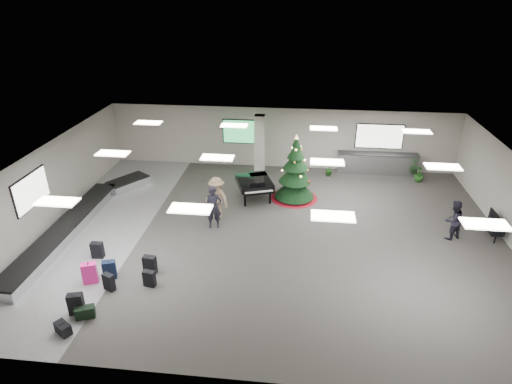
# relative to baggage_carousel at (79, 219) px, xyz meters

# --- Properties ---
(ground) EXTENTS (18.00, 18.00, 0.00)m
(ground) POSITION_rel_baggage_carousel_xyz_m (7.84, 0.08, -0.21)
(ground) COLOR #3D3B37
(ground) RESTS_ON ground
(room_envelope) EXTENTS (18.02, 14.02, 3.21)m
(room_envelope) POSITION_rel_baggage_carousel_xyz_m (7.46, 0.75, 2.12)
(room_envelope) COLOR #AAA69C
(room_envelope) RESTS_ON ground
(baggage_carousel) EXTENTS (2.28, 9.71, 0.43)m
(baggage_carousel) POSITION_rel_baggage_carousel_xyz_m (0.00, 0.00, 0.00)
(baggage_carousel) COLOR silver
(baggage_carousel) RESTS_ON ground
(service_counter) EXTENTS (4.05, 0.65, 1.08)m
(service_counter) POSITION_rel_baggage_carousel_xyz_m (12.84, 6.73, 0.33)
(service_counter) COLOR silver
(service_counter) RESTS_ON ground
(suitcase_0) EXTENTS (0.49, 0.35, 0.71)m
(suitcase_0) POSITION_rel_baggage_carousel_xyz_m (2.46, -5.05, 0.13)
(suitcase_0) COLOR black
(suitcase_0) RESTS_ON ground
(suitcase_1) EXTENTS (0.43, 0.34, 0.60)m
(suitcase_1) POSITION_rel_baggage_carousel_xyz_m (2.97, -3.89, 0.08)
(suitcase_1) COLOR black
(suitcase_1) RESTS_ON ground
(pink_suitcase) EXTENTS (0.53, 0.41, 0.76)m
(pink_suitcase) POSITION_rel_baggage_carousel_xyz_m (2.20, -3.60, 0.16)
(pink_suitcase) COLOR #F5208C
(pink_suitcase) RESTS_ON ground
(suitcase_3) EXTENTS (0.46, 0.29, 0.67)m
(suitcase_3) POSITION_rel_baggage_carousel_xyz_m (3.98, -2.87, 0.11)
(suitcase_3) COLOR black
(suitcase_3) RESTS_ON ground
(navy_suitcase) EXTENTS (0.48, 0.37, 0.67)m
(navy_suitcase) POSITION_rel_baggage_carousel_xyz_m (2.73, -3.29, 0.11)
(navy_suitcase) COLOR black
(navy_suitcase) RESTS_ON ground
(green_duffel) EXTENTS (0.61, 0.46, 0.39)m
(green_duffel) POSITION_rel_baggage_carousel_xyz_m (2.79, -5.19, -0.03)
(green_duffel) COLOR black
(green_duffel) RESTS_ON ground
(suitcase_7) EXTENTS (0.42, 0.27, 0.58)m
(suitcase_7) POSITION_rel_baggage_carousel_xyz_m (4.19, -3.56, 0.07)
(suitcase_7) COLOR black
(suitcase_7) RESTS_ON ground
(suitcase_8) EXTENTS (0.43, 0.26, 0.63)m
(suitcase_8) POSITION_rel_baggage_carousel_xyz_m (1.81, -2.20, 0.09)
(suitcase_8) COLOR black
(suitcase_8) RESTS_ON ground
(black_duffel) EXTENTS (0.58, 0.51, 0.35)m
(black_duffel) POSITION_rel_baggage_carousel_xyz_m (2.47, -5.88, -0.05)
(black_duffel) COLOR black
(black_duffel) RESTS_ON ground
(christmas_tree) EXTENTS (2.15, 2.15, 3.07)m
(christmas_tree) POSITION_rel_baggage_carousel_xyz_m (8.68, 3.35, 0.84)
(christmas_tree) COLOR maroon
(christmas_tree) RESTS_ON ground
(grand_piano) EXTENTS (1.98, 2.26, 1.08)m
(grand_piano) POSITION_rel_baggage_carousel_xyz_m (6.88, 3.08, 0.56)
(grand_piano) COLOR black
(grand_piano) RESTS_ON ground
(bench) EXTENTS (0.53, 1.42, 0.89)m
(bench) POSITION_rel_baggage_carousel_xyz_m (16.43, 0.90, 0.29)
(bench) COLOR black
(bench) RESTS_ON ground
(traveler_a) EXTENTS (0.71, 0.53, 1.78)m
(traveler_a) POSITION_rel_baggage_carousel_xyz_m (5.55, 0.38, 0.67)
(traveler_a) COLOR black
(traveler_a) RESTS_ON ground
(traveler_b) EXTENTS (1.35, 1.17, 1.82)m
(traveler_b) POSITION_rel_baggage_carousel_xyz_m (5.51, 1.21, 0.70)
(traveler_b) COLOR #9A805F
(traveler_b) RESTS_ON ground
(traveler_bench) EXTENTS (0.98, 0.91, 1.61)m
(traveler_bench) POSITION_rel_baggage_carousel_xyz_m (14.77, 0.54, 0.59)
(traveler_bench) COLOR black
(traveler_bench) RESTS_ON ground
(potted_plant_left) EXTENTS (0.53, 0.52, 0.76)m
(potted_plant_left) POSITION_rel_baggage_carousel_xyz_m (10.40, 6.09, 0.17)
(potted_plant_left) COLOR #1B4215
(potted_plant_left) RESTS_ON ground
(potted_plant_right) EXTENTS (0.64, 0.64, 0.81)m
(potted_plant_right) POSITION_rel_baggage_carousel_xyz_m (14.79, 5.88, 0.19)
(potted_plant_right) COLOR #1B4215
(potted_plant_right) RESTS_ON ground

